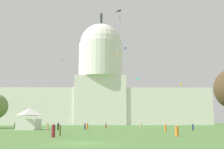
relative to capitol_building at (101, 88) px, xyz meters
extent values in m
plane|color=#4C7538|center=(2.61, -157.87, -24.75)|extent=(800.00, 800.00, 0.00)
cube|color=silver|center=(-35.79, 0.00, -12.91)|extent=(71.57, 20.39, 23.67)
cube|color=silver|center=(35.79, 0.00, -12.91)|extent=(71.57, 20.39, 23.67)
cube|color=silver|center=(0.00, 0.00, -8.97)|extent=(32.96, 22.43, 31.56)
cylinder|color=silver|center=(0.00, 0.00, 18.39)|extent=(29.93, 29.93, 23.15)
sphere|color=silver|center=(0.00, 0.00, 29.96)|extent=(28.84, 28.84, 28.84)
cylinder|color=#2D3833|center=(0.00, 0.00, 48.42)|extent=(1.80, 1.80, 8.08)
cube|color=white|center=(-14.41, -114.65, -23.44)|extent=(4.68, 6.37, 2.61)
pyramid|color=white|center=(-14.41, -114.65, -20.41)|extent=(4.91, 6.69, 1.72)
cylinder|color=olive|center=(-23.11, -98.66, -23.97)|extent=(0.45, 0.45, 1.55)
sphere|color=#A37556|center=(-23.11, -98.66, -23.07)|extent=(0.27, 0.27, 0.25)
cylinder|color=maroon|center=(4.32, -101.59, -24.06)|extent=(0.46, 0.46, 1.38)
sphere|color=brown|center=(4.32, -101.59, -23.24)|extent=(0.34, 0.34, 0.25)
cylinder|color=black|center=(-6.51, -118.86, -23.98)|extent=(0.60, 0.60, 1.53)
sphere|color=brown|center=(-6.51, -118.86, -23.10)|extent=(0.32, 0.32, 0.24)
cylinder|color=tan|center=(13.58, -109.30, -24.02)|extent=(0.50, 0.50, 1.47)
sphere|color=beige|center=(13.58, -109.30, -23.15)|extent=(0.36, 0.36, 0.26)
cylinder|color=navy|center=(23.94, -120.54, -24.06)|extent=(0.49, 0.49, 1.38)
sphere|color=tan|center=(23.94, -120.54, -23.26)|extent=(0.31, 0.31, 0.22)
cylinder|color=orange|center=(13.85, -146.42, -24.13)|extent=(0.64, 0.64, 1.24)
sphere|color=tan|center=(13.85, -146.42, -23.40)|extent=(0.31, 0.31, 0.22)
cylinder|color=navy|center=(-0.90, -112.87, -24.00)|extent=(0.41, 0.41, 1.50)
sphere|color=beige|center=(-0.90, -112.87, -23.13)|extent=(0.28, 0.28, 0.23)
cylinder|color=tan|center=(-7.77, -124.27, -24.02)|extent=(0.48, 0.48, 1.46)
sphere|color=#A37556|center=(-7.77, -124.27, -23.16)|extent=(0.34, 0.34, 0.26)
cylinder|color=maroon|center=(-1.84, -148.42, -24.00)|extent=(0.65, 0.65, 1.50)
sphere|color=#A37556|center=(-1.84, -148.42, -23.15)|extent=(0.28, 0.28, 0.20)
cylinder|color=olive|center=(-1.78, -144.09, -24.09)|extent=(0.45, 0.45, 1.31)
sphere|color=tan|center=(-1.78, -144.09, -23.32)|extent=(0.33, 0.33, 0.23)
cylinder|color=orange|center=(-0.41, -111.42, -24.00)|extent=(0.61, 0.61, 1.50)
sphere|color=brown|center=(-0.41, -111.42, -23.13)|extent=(0.34, 0.34, 0.25)
cylinder|color=orange|center=(16.20, -128.18, -24.07)|extent=(0.52, 0.52, 1.36)
sphere|color=beige|center=(16.20, -128.18, -23.27)|extent=(0.34, 0.34, 0.24)
pyramid|color=red|center=(-19.61, -43.58, 8.49)|extent=(1.37, 1.60, 0.41)
cylinder|color=#D1339E|center=(-19.11, -43.41, 5.94)|extent=(0.42, 0.44, 3.45)
cube|color=orange|center=(9.25, -56.74, 8.91)|extent=(0.50, 0.84, 1.02)
cylinder|color=orange|center=(9.36, -56.74, 7.10)|extent=(0.22, 0.28, 2.62)
cube|color=gold|center=(34.49, -73.78, -8.02)|extent=(1.14, 1.17, 0.57)
cube|color=gold|center=(34.49, -73.78, -7.51)|extent=(1.14, 1.17, 0.57)
pyramid|color=#33BCDB|center=(3.97, -42.34, 1.40)|extent=(1.22, 1.61, 0.30)
cylinder|color=#33BCDB|center=(3.55, -42.47, -0.80)|extent=(0.08, 0.48, 3.15)
pyramid|color=black|center=(7.63, -125.72, 0.83)|extent=(1.46, 1.66, 0.18)
cylinder|color=black|center=(7.46, -125.92, -0.76)|extent=(0.22, 0.26, 1.63)
cube|color=blue|center=(13.29, -54.04, 12.45)|extent=(0.95, 0.95, 0.45)
cube|color=blue|center=(13.29, -54.04, 12.86)|extent=(0.95, 0.95, 0.45)
cylinder|color=blue|center=(13.28, -54.04, 11.65)|extent=(0.19, 0.19, 1.30)
cube|color=teal|center=(14.97, -92.01, -8.43)|extent=(0.86, 0.40, 0.90)
camera|label=1|loc=(4.83, -182.64, -22.91)|focal=43.83mm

